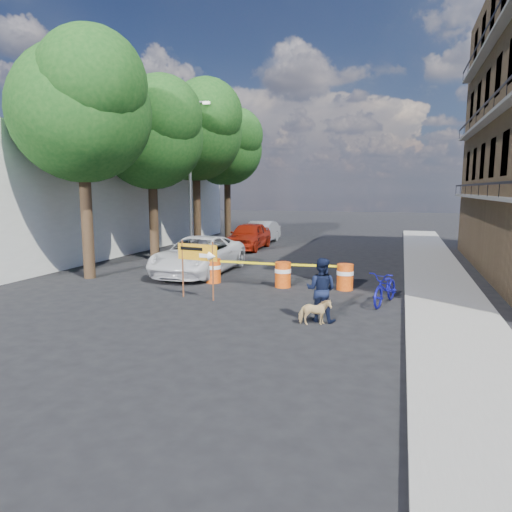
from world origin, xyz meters
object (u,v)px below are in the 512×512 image
Objects in this scene: bicycle at (386,272)px; suv_white at (199,255)px; barrel_far_right at (345,276)px; dog at (315,312)px; barrel_mid_left at (213,270)px; sedan_red at (249,236)px; detour_sign at (202,257)px; sedan_silver at (261,232)px; barrel_mid_right at (283,274)px; barrel_far_left at (186,268)px; pedestrian at (321,290)px.

suv_white is at bearing 173.20° from bicycle.
barrel_far_right reaches higher than dog.
barrel_far_right is 4.44m from dog.
barrel_far_right is 6.29m from suv_white.
sedan_red is at bearing 100.82° from barrel_mid_left.
barrel_mid_left is 6.42m from bicycle.
suv_white reaches higher than dog.
detour_sign is 0.43× the size of sedan_silver.
barrel_mid_left is 0.20× the size of sedan_red.
barrel_mid_right is 3.88m from bicycle.
bicycle is 13.66m from sedan_red.
sedan_red is (-4.51, 9.57, 0.31)m from barrel_mid_right.
barrel_mid_right reaches higher than dog.
dog is 18.14m from sedan_silver.
sedan_red reaches higher than suv_white.
barrel_far_left is 1.00× the size of barrel_mid_left.
pedestrian is 0.39× the size of sedan_silver.
barrel_mid_left is 9.77m from sedan_red.
barrel_mid_right is 4.62m from dog.
pedestrian reaches higher than barrel_mid_left.
suv_white is 1.27× the size of sedan_silver.
barrel_mid_right is 0.53× the size of pedestrian.
dog is (-0.24, -4.43, -0.13)m from barrel_far_right.
suv_white is (-2.02, 4.09, -0.60)m from detour_sign.
detour_sign reaches higher than barrel_far_left.
sedan_silver reaches higher than dog.
sedan_silver is at bearing 93.89° from barrel_far_left.
sedan_red is (-8.07, 11.02, -0.20)m from bicycle.
suv_white is at bearing -88.05° from sedan_red.
barrel_mid_left is 0.46× the size of bicycle.
barrel_far_right is at bearing -13.29° from suv_white.
sedan_red reaches higher than dog.
pedestrian reaches higher than barrel_far_right.
barrel_far_left is at bearing -87.98° from sedan_red.
dog is 0.18× the size of sedan_red.
barrel_mid_left reaches higher than dog.
detour_sign is 15.47m from sedan_silver.
sedan_silver is (-0.85, 12.51, 0.24)m from barrel_far_left.
sedan_silver reaches higher than barrel_mid_right.
dog is 15.21m from sedan_red.
barrel_far_left is 6.04m from barrel_far_right.
barrel_far_left is 0.16× the size of suv_white.
bicycle is at bearing -58.17° from sedan_silver.
suv_white reaches higher than barrel_mid_right.
barrel_far_right is at bearing -59.63° from sedan_silver.
barrel_far_left is 0.21× the size of sedan_silver.
barrel_far_left and barrel_mid_left have the same top height.
suv_white is (-7.54, 3.01, -0.22)m from bicycle.
sedan_silver is (-6.73, 16.47, -0.14)m from pedestrian.
barrel_far_right is at bearing 42.55° from detour_sign.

